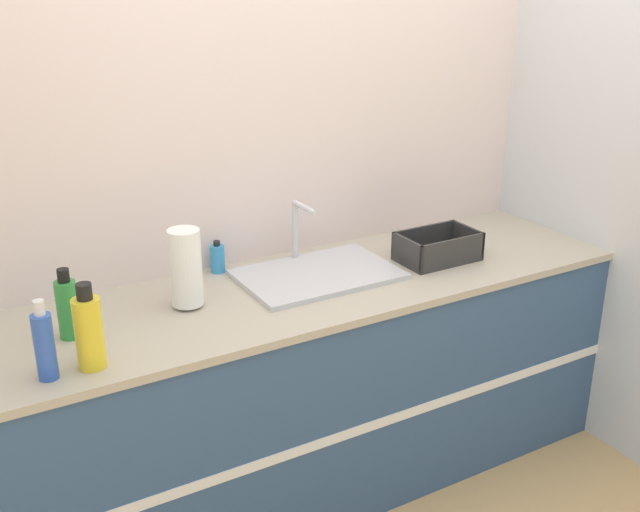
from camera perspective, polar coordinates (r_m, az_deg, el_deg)
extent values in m
cube|color=silver|center=(3.01, -4.26, 7.56)|extent=(4.93, 0.06, 2.60)
cube|color=silver|center=(3.50, 18.28, 8.47)|extent=(0.06, 2.68, 2.60)
cube|color=#33517A|center=(3.04, -0.73, -10.08)|extent=(2.53, 0.68, 0.86)
cube|color=white|center=(2.80, 2.71, -13.14)|extent=(2.53, 0.01, 0.04)
cube|color=#B2A893|center=(2.84, -0.77, -2.42)|extent=(2.56, 0.70, 0.03)
cube|color=silver|center=(2.89, -0.17, -1.40)|extent=(0.60, 0.40, 0.02)
cylinder|color=silver|center=(3.00, -1.90, 1.98)|extent=(0.02, 0.02, 0.23)
cylinder|color=silver|center=(2.89, -1.18, 3.71)|extent=(0.02, 0.16, 0.02)
cylinder|color=#4C4C51|center=(2.69, -10.01, -3.69)|extent=(0.08, 0.08, 0.01)
cylinder|color=white|center=(2.63, -10.20, -0.86)|extent=(0.11, 0.11, 0.28)
cube|color=#2D2D2D|center=(3.10, 8.91, -0.19)|extent=(0.32, 0.20, 0.01)
cube|color=#2D2D2D|center=(3.01, 10.08, 0.30)|extent=(0.32, 0.01, 0.11)
cube|color=#2D2D2D|center=(3.15, 7.90, 1.36)|extent=(0.32, 0.01, 0.11)
cube|color=#2D2D2D|center=(2.99, 6.65, 0.34)|extent=(0.01, 0.20, 0.11)
cube|color=#2D2D2D|center=(3.17, 11.15, 1.32)|extent=(0.01, 0.20, 0.11)
cylinder|color=yellow|center=(2.32, -17.18, -5.67)|extent=(0.08, 0.08, 0.22)
cylinder|color=black|center=(2.26, -17.54, -2.60)|extent=(0.05, 0.05, 0.05)
cylinder|color=#2D8C3D|center=(2.53, -18.66, -3.89)|extent=(0.07, 0.07, 0.19)
cylinder|color=black|center=(2.48, -18.98, -1.41)|extent=(0.04, 0.04, 0.04)
cylinder|color=#2D56B7|center=(2.30, -20.24, -6.52)|extent=(0.06, 0.06, 0.20)
cylinder|color=silver|center=(2.25, -20.63, -3.72)|extent=(0.03, 0.03, 0.04)
cylinder|color=#338CCC|center=(2.95, -7.82, -0.21)|extent=(0.06, 0.06, 0.11)
cylinder|color=black|center=(2.93, -7.88, 0.96)|extent=(0.03, 0.03, 0.02)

